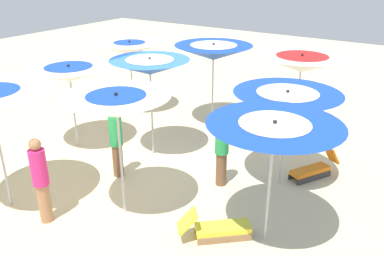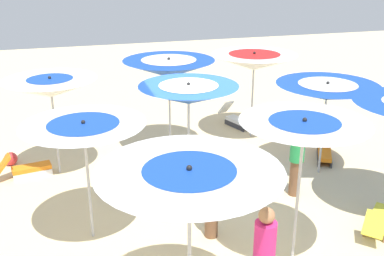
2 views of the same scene
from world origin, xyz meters
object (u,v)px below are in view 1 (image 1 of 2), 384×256
(beach_umbrella_7, at_px, (213,52))
(beach_umbrella_8, at_px, (301,63))
(beach_umbrella_3, at_px, (69,74))
(lounger_1, at_px, (217,228))
(beachgoer_2, at_px, (41,179))
(beach_umbrella_1, at_px, (117,106))
(beach_umbrella_5, at_px, (287,100))
(beach_umbrella_2, at_px, (274,134))
(lounger_2, at_px, (302,119))
(beach_ball, at_px, (124,94))
(beachgoer_1, at_px, (222,149))
(lounger_0, at_px, (313,169))
(lounger_3, at_px, (118,101))
(beachgoer_0, at_px, (116,141))
(beach_umbrella_4, at_px, (150,67))
(beach_umbrella_6, at_px, (130,49))

(beach_umbrella_7, bearing_deg, beach_umbrella_8, 10.61)
(beach_umbrella_3, distance_m, beach_umbrella_7, 4.01)
(lounger_1, distance_m, beachgoer_2, 3.39)
(beach_umbrella_1, relative_size, beach_umbrella_7, 1.02)
(beach_umbrella_1, bearing_deg, beach_umbrella_5, 52.42)
(beach_umbrella_2, height_order, lounger_2, beach_umbrella_2)
(beach_umbrella_3, relative_size, beach_ball, 7.01)
(lounger_1, relative_size, beachgoer_2, 0.71)
(lounger_1, xyz_separation_m, beachgoer_1, (-0.88, 1.65, 0.68))
(beach_umbrella_1, xyz_separation_m, lounger_2, (1.42, 6.27, -2.04))
(beach_umbrella_5, relative_size, lounger_0, 1.80)
(beach_umbrella_5, distance_m, lounger_2, 3.97)
(beach_umbrella_2, xyz_separation_m, beach_ball, (-7.52, 4.46, -1.92))
(lounger_3, height_order, beachgoer_0, beachgoer_0)
(beachgoer_0, xyz_separation_m, beachgoer_1, (2.18, 0.98, -0.01))
(lounger_1, relative_size, beach_ball, 3.86)
(beach_umbrella_3, relative_size, lounger_3, 1.85)
(beach_umbrella_5, xyz_separation_m, lounger_0, (0.55, 0.67, -1.77))
(beach_umbrella_7, relative_size, lounger_1, 2.00)
(beach_umbrella_4, bearing_deg, lounger_2, 56.76)
(beach_umbrella_7, height_order, lounger_0, beach_umbrella_7)
(beach_umbrella_4, bearing_deg, beach_umbrella_1, -63.98)
(beach_umbrella_1, height_order, beachgoer_1, beach_umbrella_1)
(beach_umbrella_6, bearing_deg, beachgoer_0, -53.19)
(lounger_0, bearing_deg, beach_ball, -74.16)
(lounger_0, bearing_deg, beachgoer_0, -28.05)
(beach_umbrella_6, bearing_deg, beach_umbrella_7, 9.25)
(beach_umbrella_7, bearing_deg, beach_umbrella_2, -48.89)
(beach_umbrella_6, bearing_deg, beach_umbrella_1, -50.41)
(beach_umbrella_2, xyz_separation_m, beachgoer_2, (-3.75, -1.83, -1.17))
(beach_umbrella_1, distance_m, lounger_3, 6.61)
(lounger_2, bearing_deg, beach_ball, -100.16)
(beach_umbrella_7, bearing_deg, lounger_3, -172.83)
(lounger_3, height_order, beachgoer_2, beachgoer_2)
(lounger_3, bearing_deg, beachgoer_0, -56.57)
(beach_umbrella_1, bearing_deg, beach_umbrella_2, 16.03)
(beach_umbrella_3, bearing_deg, beach_umbrella_2, -8.03)
(beach_umbrella_4, relative_size, beachgoer_1, 1.51)
(lounger_0, relative_size, beachgoer_1, 0.74)
(beach_umbrella_6, relative_size, beachgoer_2, 1.33)
(lounger_3, distance_m, beach_ball, 0.86)
(beach_umbrella_2, height_order, beach_umbrella_4, beach_umbrella_4)
(beachgoer_2, bearing_deg, beach_umbrella_2, -145.75)
(lounger_0, bearing_deg, lounger_2, -126.52)
(beach_umbrella_4, bearing_deg, lounger_0, 16.09)
(beach_umbrella_1, bearing_deg, lounger_0, 52.10)
(lounger_3, bearing_deg, lounger_2, 6.93)
(beach_umbrella_3, relative_size, beach_umbrella_7, 0.91)
(beach_umbrella_2, xyz_separation_m, beach_umbrella_3, (-5.87, 0.83, -0.09))
(beachgoer_0, relative_size, beachgoer_1, 1.01)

